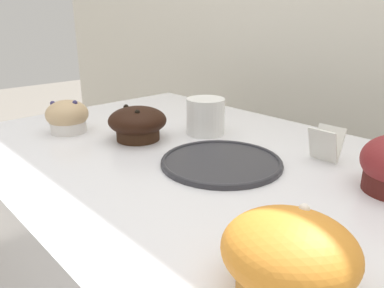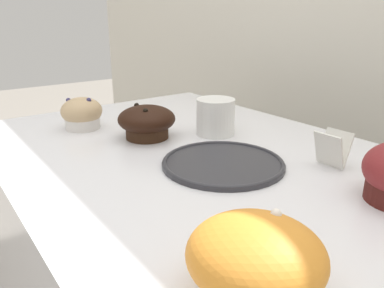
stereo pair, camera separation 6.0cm
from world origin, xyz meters
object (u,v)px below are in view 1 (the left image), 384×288
object	(u,v)px
muffin_front_center	(138,123)
muffin_back_left	(289,257)
coffee_cup	(205,115)
muffin_back_right	(67,117)
serving_plate	(220,162)

from	to	relation	value
muffin_front_center	muffin_back_left	distance (m)	0.49
muffin_front_center	coffee_cup	world-z (taller)	coffee_cup
muffin_back_left	muffin_back_right	xyz separation A→B (m)	(-0.61, 0.08, -0.01)
muffin_front_center	muffin_back_left	size ratio (longest dim) A/B	0.96
muffin_back_right	serving_plate	world-z (taller)	muffin_back_right
muffin_back_right	serving_plate	distance (m)	0.37
muffin_back_left	coffee_cup	distance (m)	0.49
muffin_back_right	coffee_cup	xyz separation A→B (m)	(0.21, 0.21, 0.01)
muffin_back_left	serving_plate	size ratio (longest dim) A/B	0.59
muffin_front_center	coffee_cup	xyz separation A→B (m)	(0.06, 0.13, 0.01)
muffin_back_right	coffee_cup	bearing A→B (deg)	45.68
muffin_back_right	coffee_cup	size ratio (longest dim) A/B	0.85
muffin_back_right	serving_plate	xyz separation A→B (m)	(0.35, 0.11, -0.03)
muffin_front_center	muffin_back_left	bearing A→B (deg)	-18.85
muffin_back_right	coffee_cup	distance (m)	0.30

